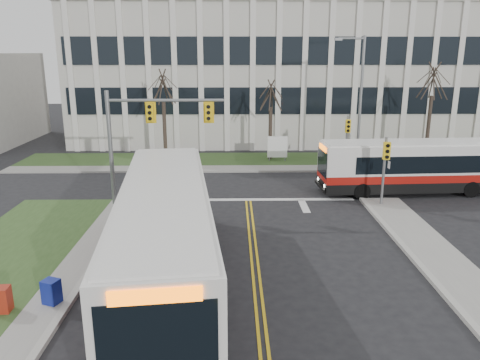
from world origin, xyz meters
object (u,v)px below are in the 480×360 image
bus_main (166,239)px  bus_cross (417,168)px  directory_sign (277,147)px  newspaper_box_blue (52,293)px  streetlight (358,95)px  newspaper_box_red (2,301)px

bus_main → bus_cross: (13.18, 11.34, -0.30)m
directory_sign → newspaper_box_blue: size_ratio=2.11×
streetlight → directory_sign: streetlight is taller
streetlight → bus_cross: size_ratio=0.81×
bus_main → directory_sign: bearing=66.9°
streetlight → newspaper_box_red: size_ratio=9.68×
bus_cross → newspaper_box_blue: bus_cross is taller
newspaper_box_blue → newspaper_box_red: same height
newspaper_box_red → bus_cross: bearing=33.4°
bus_main → newspaper_box_red: bearing=-166.1°
bus_main → bus_cross: size_ratio=1.20×
directory_sign → bus_cross: bus_cross is taller
streetlight → directory_sign: 6.96m
bus_cross → bus_main: bearing=-52.2°
newspaper_box_blue → newspaper_box_red: bearing=-140.2°
directory_sign → bus_cross: 10.95m
directory_sign → newspaper_box_blue: bearing=-114.2°
bus_cross → newspaper_box_blue: bearing=-55.7°
directory_sign → bus_main: bearing=-106.5°
directory_sign → newspaper_box_blue: 22.73m
directory_sign → bus_main: 20.17m
bus_main → newspaper_box_red: size_ratio=14.22×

